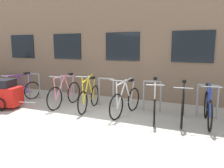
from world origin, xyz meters
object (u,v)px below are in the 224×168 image
Objects in this scene: bicycle_pink at (65,94)px; bicycle_purple at (19,91)px; bicycle_blue at (208,108)px; bicycle_silver at (154,104)px; bicycle_yellow at (89,97)px; bike_trailer at (5,93)px; bicycle_white at (126,101)px; bicycle_black at (183,107)px.

bicycle_purple is at bearing -174.95° from bicycle_pink.
bicycle_blue is 1.00× the size of bicycle_pink.
bicycle_yellow reaches higher than bicycle_silver.
bicycle_purple is 0.90m from bike_trailer.
bicycle_silver is 1.00× the size of bicycle_white.
bicycle_black is 5.28m from bike_trailer.
bicycle_white reaches higher than bicycle_purple.
bicycle_silver is 1.15× the size of bike_trailer.
bicycle_purple is at bearing -177.87° from bicycle_blue.
bicycle_yellow is (-2.74, -0.06, 0.00)m from bicycle_black.
bicycle_yellow reaches higher than bicycle_blue.
bicycle_black is at bearing 7.87° from bicycle_silver.
bicycle_white is at bearing 1.43° from bicycle_purple.
bicycle_black is 5.48m from bicycle_purple.
bicycle_yellow is at bearing -178.81° from bicycle_black.
bicycle_yellow is at bearing 178.75° from bicycle_white.
bike_trailer is (0.30, -0.85, 0.10)m from bicycle_purple.
bicycle_yellow is 0.94× the size of bicycle_blue.
bicycle_silver is at bearing -173.73° from bicycle_blue.
bicycle_blue reaches higher than bike_trailer.
bicycle_white is 3.76m from bike_trailer.
bicycle_white is at bearing -176.57° from bicycle_blue.
bicycle_blue is at bearing 6.27° from bicycle_silver.
bicycle_silver reaches higher than bicycle_black.
bicycle_blue is (1.31, 0.14, 0.02)m from bicycle_silver.
bicycle_white is 0.98× the size of bicycle_blue.
bicycle_blue is at bearing 0.88° from bicycle_pink.
bicycle_black reaches higher than bike_trailer.
bicycle_white is 1.19m from bicycle_yellow.
bicycle_silver is 1.03× the size of bicycle_yellow.
bicycle_yellow is 3.33m from bicycle_blue.
bicycle_purple is at bearing -178.11° from bicycle_black.
bicycle_yellow is 0.94× the size of bicycle_pink.
bicycle_yellow is (-1.19, 0.03, -0.01)m from bicycle_white.
bicycle_pink is at bearing 33.54° from bike_trailer.
bicycle_blue is at bearing 1.76° from bicycle_yellow.
bicycle_black is 1.03× the size of bicycle_white.
bicycle_silver is 0.97× the size of bicycle_pink.
bicycle_purple is 1.11× the size of bike_trailer.
bicycle_yellow reaches higher than bicycle_white.
bicycle_pink reaches higher than bicycle_purple.
bicycle_silver is at bearing -1.18° from bicycle_yellow.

